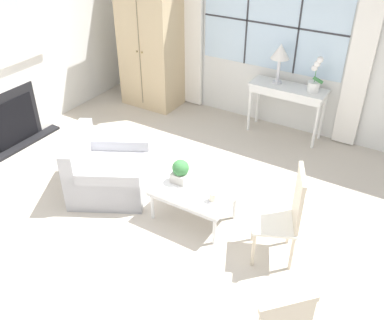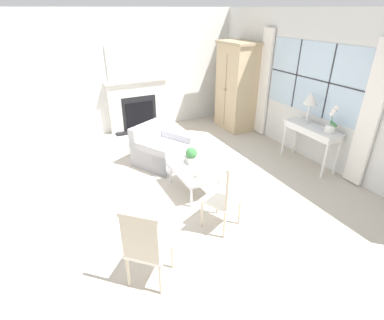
{
  "view_description": "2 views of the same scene",
  "coord_description": "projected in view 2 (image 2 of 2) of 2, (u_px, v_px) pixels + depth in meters",
  "views": [
    {
      "loc": [
        2.26,
        -2.98,
        3.33
      ],
      "look_at": [
        0.3,
        0.25,
        0.85
      ],
      "focal_mm": 40.0,
      "sensor_mm": 36.0,
      "label": 1
    },
    {
      "loc": [
        4.13,
        -1.66,
        2.79
      ],
      "look_at": [
        0.38,
        0.24,
        0.64
      ],
      "focal_mm": 28.0,
      "sensor_mm": 36.0,
      "label": 2
    }
  ],
  "objects": [
    {
      "name": "ground_plane",
      "position": [
        170.0,
        186.0,
        5.22
      ],
      "size": [
        14.0,
        14.0,
        0.0
      ],
      "primitive_type": "plane",
      "color": "#BCB2A3"
    },
    {
      "name": "wall_back_windowed",
      "position": [
        312.0,
        88.0,
        5.8
      ],
      "size": [
        7.2,
        0.14,
        2.8
      ],
      "color": "silver",
      "rests_on": "ground_plane"
    },
    {
      "name": "wall_left",
      "position": [
        142.0,
        72.0,
        7.23
      ],
      "size": [
        0.06,
        7.2,
        2.8
      ],
      "primitive_type": "cube",
      "color": "silver",
      "rests_on": "ground_plane"
    },
    {
      "name": "fireplace",
      "position": [
        138.0,
        102.0,
        7.37
      ],
      "size": [
        0.34,
        1.53,
        2.04
      ],
      "color": "black",
      "rests_on": "ground_plane"
    },
    {
      "name": "armoire",
      "position": [
        237.0,
        87.0,
        7.34
      ],
      "size": [
        1.03,
        0.7,
        2.1
      ],
      "color": "tan",
      "rests_on": "ground_plane"
    },
    {
      "name": "console_table",
      "position": [
        312.0,
        131.0,
        5.65
      ],
      "size": [
        1.13,
        0.4,
        0.8
      ],
      "color": "white",
      "rests_on": "ground_plane"
    },
    {
      "name": "table_lamp",
      "position": [
        311.0,
        100.0,
        5.57
      ],
      "size": [
        0.27,
        0.27,
        0.59
      ],
      "color": "silver",
      "rests_on": "console_table"
    },
    {
      "name": "potted_orchid",
      "position": [
        331.0,
        122.0,
        5.24
      ],
      "size": [
        0.21,
        0.16,
        0.52
      ],
      "color": "white",
      "rests_on": "console_table"
    },
    {
      "name": "armchair_upholstered",
      "position": [
        162.0,
        150.0,
        5.94
      ],
      "size": [
        1.25,
        1.28,
        0.76
      ],
      "color": "#B2B2B7",
      "rests_on": "ground_plane"
    },
    {
      "name": "side_chair_wooden",
      "position": [
        229.0,
        193.0,
        3.98
      ],
      "size": [
        0.58,
        0.58,
        1.06
      ],
      "color": "white",
      "rests_on": "ground_plane"
    },
    {
      "name": "accent_chair_wooden",
      "position": [
        145.0,
        245.0,
        3.14
      ],
      "size": [
        0.62,
        0.62,
        1.02
      ],
      "color": "white",
      "rests_on": "ground_plane"
    },
    {
      "name": "coffee_table",
      "position": [
        193.0,
        171.0,
        4.96
      ],
      "size": [
        0.92,
        0.59,
        0.41
      ],
      "color": "silver",
      "rests_on": "ground_plane"
    },
    {
      "name": "potted_plant_small",
      "position": [
        191.0,
        156.0,
        5.08
      ],
      "size": [
        0.2,
        0.2,
        0.28
      ],
      "color": "#BCB7AD",
      "rests_on": "coffee_table"
    },
    {
      "name": "pillar_candle",
      "position": [
        198.0,
        175.0,
        4.67
      ],
      "size": [
        0.12,
        0.12,
        0.12
      ],
      "color": "silver",
      "rests_on": "coffee_table"
    }
  ]
}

